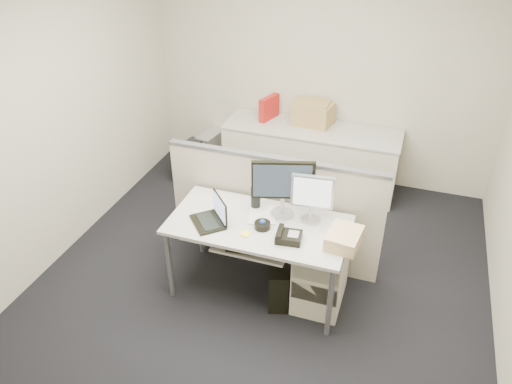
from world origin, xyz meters
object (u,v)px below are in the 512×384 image
(monitor_main, at_px, (283,189))
(desk_phone, at_px, (289,237))
(desk, at_px, (259,230))
(laptop, at_px, (207,212))

(monitor_main, distance_m, desk_phone, 0.42)
(desk, xyz_separation_m, monitor_main, (0.15, 0.18, 0.32))
(desk, bearing_deg, desk_phone, -25.24)
(monitor_main, height_order, desk_phone, monitor_main)
(desk, bearing_deg, monitor_main, 50.19)
(laptop, bearing_deg, desk_phone, 47.27)
(monitor_main, relative_size, laptop, 1.69)
(laptop, relative_size, desk_phone, 1.52)
(desk, xyz_separation_m, desk_phone, (0.30, -0.14, 0.10))
(monitor_main, bearing_deg, desk_phone, -82.03)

